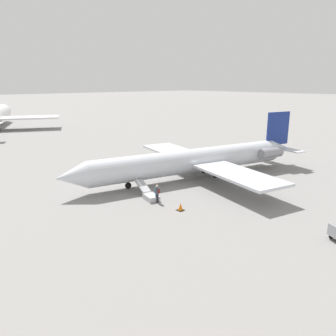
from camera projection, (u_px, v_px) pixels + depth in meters
The scene contains 5 objects.
ground_plane at pixel (192, 178), 39.11m from camera, with size 600.00×600.00×0.00m, color gray.
airplane_main at pixel (200, 159), 39.02m from camera, with size 31.66×24.35×7.26m.
boarding_stairs at pixel (149, 195), 32.16m from camera, with size 1.89×4.14×1.77m.
passenger at pixel (157, 192), 30.98m from camera, with size 0.40×0.56×1.74m.
traffic_cone_near_stairs at pixel (180, 207), 29.22m from camera, with size 0.62×0.62×0.68m.
Camera 1 is at (27.31, 25.89, 11.12)m, focal length 35.00 mm.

